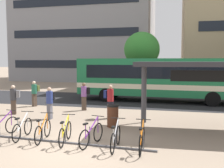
{
  "coord_description": "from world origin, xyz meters",
  "views": [
    {
      "loc": [
        3.41,
        -8.25,
        3.05
      ],
      "look_at": [
        0.23,
        5.23,
        1.79
      ],
      "focal_mm": 41.49,
      "sensor_mm": 36.0,
      "label": 1
    }
  ],
  "objects_px": {
    "parked_bicycle_orange_2": "(43,131)",
    "parked_bicycle_yellow_3": "(65,133)",
    "street_tree_1": "(142,50)",
    "parked_bicycle_purple_0": "(2,127)",
    "commuter_navy_pack_4": "(110,99)",
    "commuter_grey_pack_0": "(14,98)",
    "trash_bin": "(113,116)",
    "commuter_olive_pack_1": "(35,92)",
    "parked_bicycle_purple_4": "(91,135)",
    "parked_bicycle_white_1": "(22,129)",
    "parked_bicycle_silver_5": "(116,138)",
    "commuter_black_pack_2": "(50,101)",
    "parked_bicycle_orange_6": "(142,140)",
    "transit_shelter": "(216,66)",
    "commuter_black_pack_3": "(84,94)",
    "city_bus": "(159,78)"
  },
  "relations": [
    {
      "from": "transit_shelter",
      "to": "commuter_black_pack_3",
      "type": "xyz_separation_m",
      "value": [
        -7.03,
        3.12,
        -1.83
      ]
    },
    {
      "from": "parked_bicycle_white_1",
      "to": "trash_bin",
      "type": "relative_size",
      "value": 1.67
    },
    {
      "from": "commuter_olive_pack_1",
      "to": "commuter_navy_pack_4",
      "type": "xyz_separation_m",
      "value": [
        5.74,
        -2.35,
        0.05
      ]
    },
    {
      "from": "street_tree_1",
      "to": "commuter_black_pack_2",
      "type": "bearing_deg",
      "value": -104.13
    },
    {
      "from": "parked_bicycle_silver_5",
      "to": "commuter_black_pack_2",
      "type": "distance_m",
      "value": 5.77
    },
    {
      "from": "city_bus",
      "to": "commuter_black_pack_3",
      "type": "height_order",
      "value": "city_bus"
    },
    {
      "from": "transit_shelter",
      "to": "commuter_grey_pack_0",
      "type": "bearing_deg",
      "value": 170.73
    },
    {
      "from": "parked_bicycle_yellow_3",
      "to": "parked_bicycle_orange_6",
      "type": "distance_m",
      "value": 2.85
    },
    {
      "from": "parked_bicycle_purple_4",
      "to": "commuter_navy_pack_4",
      "type": "relative_size",
      "value": 0.95
    },
    {
      "from": "commuter_grey_pack_0",
      "to": "parked_bicycle_white_1",
      "type": "bearing_deg",
      "value": 102.9
    },
    {
      "from": "parked_bicycle_silver_5",
      "to": "parked_bicycle_orange_6",
      "type": "xyz_separation_m",
      "value": [
        0.9,
        0.01,
        0.0
      ]
    },
    {
      "from": "parked_bicycle_purple_0",
      "to": "parked_bicycle_orange_6",
      "type": "height_order",
      "value": "same"
    },
    {
      "from": "parked_bicycle_yellow_3",
      "to": "trash_bin",
      "type": "height_order",
      "value": "trash_bin"
    },
    {
      "from": "parked_bicycle_white_1",
      "to": "commuter_navy_pack_4",
      "type": "height_order",
      "value": "commuter_navy_pack_4"
    },
    {
      "from": "parked_bicycle_purple_4",
      "to": "parked_bicycle_silver_5",
      "type": "distance_m",
      "value": 0.95
    },
    {
      "from": "city_bus",
      "to": "parked_bicycle_white_1",
      "type": "height_order",
      "value": "city_bus"
    },
    {
      "from": "trash_bin",
      "to": "parked_bicycle_yellow_3",
      "type": "bearing_deg",
      "value": -113.11
    },
    {
      "from": "street_tree_1",
      "to": "parked_bicycle_purple_0",
      "type": "bearing_deg",
      "value": -102.83
    },
    {
      "from": "parked_bicycle_silver_5",
      "to": "transit_shelter",
      "type": "xyz_separation_m",
      "value": [
        3.65,
        3.29,
        2.42
      ]
    },
    {
      "from": "commuter_grey_pack_0",
      "to": "trash_bin",
      "type": "bearing_deg",
      "value": 142.31
    },
    {
      "from": "parked_bicycle_orange_2",
      "to": "commuter_olive_pack_1",
      "type": "xyz_separation_m",
      "value": [
        -4.18,
        6.69,
        0.59
      ]
    },
    {
      "from": "commuter_olive_pack_1",
      "to": "parked_bicycle_purple_4",
      "type": "bearing_deg",
      "value": 68.69
    },
    {
      "from": "parked_bicycle_silver_5",
      "to": "trash_bin",
      "type": "distance_m",
      "value": 3.03
    },
    {
      "from": "parked_bicycle_silver_5",
      "to": "trash_bin",
      "type": "relative_size",
      "value": 1.67
    },
    {
      "from": "parked_bicycle_yellow_3",
      "to": "parked_bicycle_silver_5",
      "type": "height_order",
      "value": "same"
    },
    {
      "from": "parked_bicycle_orange_2",
      "to": "commuter_grey_pack_0",
      "type": "height_order",
      "value": "commuter_grey_pack_0"
    },
    {
      "from": "parked_bicycle_purple_0",
      "to": "commuter_olive_pack_1",
      "type": "xyz_separation_m",
      "value": [
        -2.28,
        6.53,
        0.59
      ]
    },
    {
      "from": "parked_bicycle_white_1",
      "to": "parked_bicycle_orange_2",
      "type": "distance_m",
      "value": 0.93
    },
    {
      "from": "commuter_navy_pack_4",
      "to": "street_tree_1",
      "type": "bearing_deg",
      "value": 114.19
    },
    {
      "from": "parked_bicycle_yellow_3",
      "to": "commuter_navy_pack_4",
      "type": "bearing_deg",
      "value": -16.42
    },
    {
      "from": "city_bus",
      "to": "street_tree_1",
      "type": "xyz_separation_m",
      "value": [
        -1.98,
        5.7,
        2.33
      ]
    },
    {
      "from": "parked_bicycle_white_1",
      "to": "commuter_black_pack_2",
      "type": "bearing_deg",
      "value": 1.56
    },
    {
      "from": "parked_bicycle_orange_6",
      "to": "commuter_grey_pack_0",
      "type": "xyz_separation_m",
      "value": [
        -7.76,
        4.35,
        0.58
      ]
    },
    {
      "from": "commuter_black_pack_2",
      "to": "street_tree_1",
      "type": "distance_m",
      "value": 13.67
    },
    {
      "from": "parked_bicycle_orange_2",
      "to": "street_tree_1",
      "type": "height_order",
      "value": "street_tree_1"
    },
    {
      "from": "parked_bicycle_purple_4",
      "to": "street_tree_1",
      "type": "bearing_deg",
      "value": 12.32
    },
    {
      "from": "commuter_black_pack_2",
      "to": "parked_bicycle_orange_6",
      "type": "bearing_deg",
      "value": 55.27
    },
    {
      "from": "parked_bicycle_white_1",
      "to": "parked_bicycle_silver_5",
      "type": "height_order",
      "value": "same"
    },
    {
      "from": "parked_bicycle_orange_2",
      "to": "trash_bin",
      "type": "height_order",
      "value": "trash_bin"
    },
    {
      "from": "parked_bicycle_orange_6",
      "to": "street_tree_1",
      "type": "bearing_deg",
      "value": 5.53
    },
    {
      "from": "trash_bin",
      "to": "parked_bicycle_purple_4",
      "type": "bearing_deg",
      "value": -93.18
    },
    {
      "from": "parked_bicycle_orange_2",
      "to": "parked_bicycle_yellow_3",
      "type": "relative_size",
      "value": 1.0
    },
    {
      "from": "parked_bicycle_silver_5",
      "to": "transit_shelter",
      "type": "relative_size",
      "value": 0.25
    },
    {
      "from": "parked_bicycle_purple_0",
      "to": "commuter_grey_pack_0",
      "type": "distance_m",
      "value": 4.46
    },
    {
      "from": "city_bus",
      "to": "commuter_grey_pack_0",
      "type": "distance_m",
      "value": 10.22
    },
    {
      "from": "commuter_grey_pack_0",
      "to": "trash_bin",
      "type": "distance_m",
      "value": 6.26
    },
    {
      "from": "transit_shelter",
      "to": "commuter_navy_pack_4",
      "type": "height_order",
      "value": "transit_shelter"
    },
    {
      "from": "parked_bicycle_purple_4",
      "to": "parked_bicycle_orange_6",
      "type": "relative_size",
      "value": 0.98
    },
    {
      "from": "parked_bicycle_orange_2",
      "to": "trash_bin",
      "type": "bearing_deg",
      "value": -47.05
    },
    {
      "from": "commuter_navy_pack_4",
      "to": "trash_bin",
      "type": "height_order",
      "value": "commuter_navy_pack_4"
    }
  ]
}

